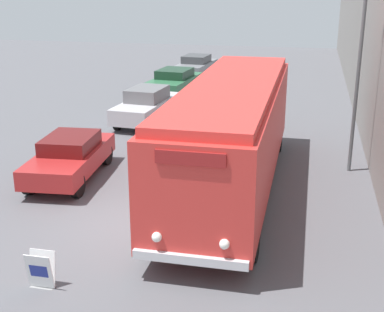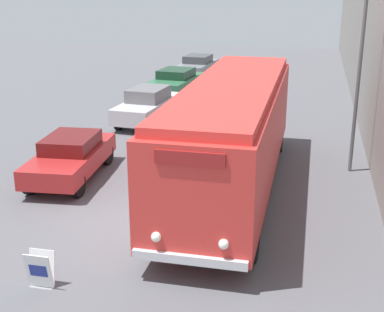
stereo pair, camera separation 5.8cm
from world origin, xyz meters
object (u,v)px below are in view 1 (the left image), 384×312
object	(u,v)px
parked_car_distant	(196,65)
sign_board	(41,271)
parked_car_mid	(147,105)
streetlamp	(362,37)
parked_car_near	(70,156)
parked_car_far	(174,82)
vintage_bus	(232,130)

from	to	relation	value
parked_car_distant	sign_board	bearing A→B (deg)	-79.61
sign_board	parked_car_mid	bearing A→B (deg)	97.91
streetlamp	parked_car_near	size ratio (longest dim) A/B	1.55
streetlamp	parked_car_distant	bearing A→B (deg)	117.86
parked_car_far	vintage_bus	bearing A→B (deg)	-62.65
vintage_bus	parked_car_mid	distance (m)	8.85
vintage_bus	parked_car_far	bearing A→B (deg)	111.48
parked_car_distant	parked_car_far	bearing A→B (deg)	-83.27
streetlamp	parked_car_mid	xyz separation A→B (m)	(-8.63, 4.65, -3.69)
sign_board	parked_car_distant	xyz separation A→B (m)	(-2.34, 26.12, 0.32)
streetlamp	parked_car_distant	size ratio (longest dim) A/B	1.55
vintage_bus	parked_car_mid	world-z (taller)	vintage_bus
parked_car_near	parked_car_distant	bearing A→B (deg)	85.71
parked_car_mid	parked_car_distant	size ratio (longest dim) A/B	1.03
parked_car_far	parked_car_distant	xyz separation A→B (m)	(-0.16, 6.46, -0.05)
streetlamp	vintage_bus	bearing A→B (deg)	-144.80
parked_car_far	parked_car_mid	bearing A→B (deg)	-81.44
parked_car_far	parked_car_distant	world-z (taller)	parked_car_far
vintage_bus	parked_car_mid	bearing A→B (deg)	124.37
parked_car_distant	vintage_bus	bearing A→B (deg)	-69.43
streetlamp	parked_car_far	xyz separation A→B (m)	(-8.91, 10.72, -3.73)
sign_board	parked_car_far	xyz separation A→B (m)	(-2.17, 19.67, 0.37)
vintage_bus	parked_car_near	xyz separation A→B (m)	(-5.26, -0.14, -1.17)
parked_car_mid	parked_car_near	bearing A→B (deg)	-87.15
streetlamp	parked_car_near	distance (m)	10.06
parked_car_mid	streetlamp	bearing A→B (deg)	-23.12
vintage_bus	parked_car_far	world-z (taller)	vintage_bus
parked_car_near	parked_car_distant	xyz separation A→B (m)	(-0.14, 19.91, -0.04)
parked_car_near	parked_car_mid	size ratio (longest dim) A/B	0.98
vintage_bus	parked_car_distant	size ratio (longest dim) A/B	2.53
parked_car_near	parked_car_distant	world-z (taller)	parked_car_near
streetlamp	parked_car_mid	bearing A→B (deg)	151.68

